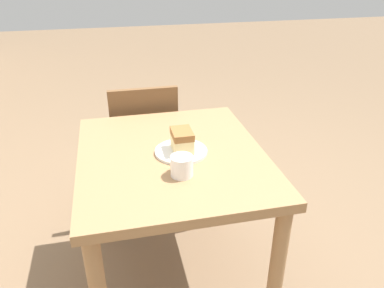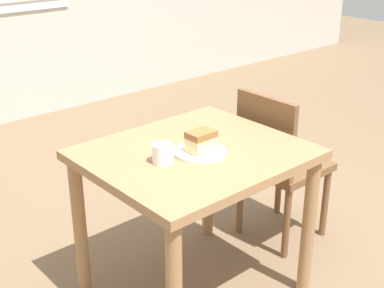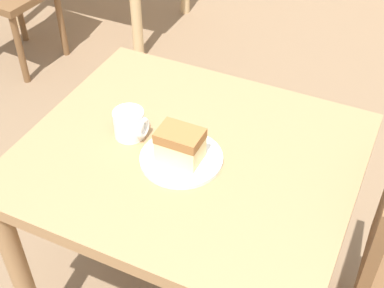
{
  "view_description": "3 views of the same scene",
  "coord_description": "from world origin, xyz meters",
  "px_view_note": "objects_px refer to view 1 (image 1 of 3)",
  "views": [
    {
      "loc": [
        -1.49,
        0.47,
        1.47
      ],
      "look_at": [
        -0.18,
        0.17,
        0.78
      ],
      "focal_mm": 35.0,
      "sensor_mm": 36.0,
      "label": 1
    },
    {
      "loc": [
        -1.51,
        -1.29,
        1.63
      ],
      "look_at": [
        -0.18,
        0.24,
        0.77
      ],
      "focal_mm": 50.0,
      "sensor_mm": 36.0,
      "label": 2
    },
    {
      "loc": [
        0.31,
        -0.7,
        1.68
      ],
      "look_at": [
        -0.14,
        0.25,
        0.76
      ],
      "focal_mm": 50.0,
      "sensor_mm": 36.0,
      "label": 3
    }
  ],
  "objects_px": {
    "coffee_mug": "(182,165)",
    "plate": "(181,151)",
    "dining_table_near": "(172,177)",
    "chair_near_window": "(144,143)",
    "cake_slice": "(182,140)"
  },
  "relations": [
    {
      "from": "chair_near_window",
      "to": "coffee_mug",
      "type": "distance_m",
      "value": 0.86
    },
    {
      "from": "dining_table_near",
      "to": "chair_near_window",
      "type": "xyz_separation_m",
      "value": [
        0.63,
        0.06,
        -0.15
      ]
    },
    {
      "from": "chair_near_window",
      "to": "coffee_mug",
      "type": "relative_size",
      "value": 9.09
    },
    {
      "from": "coffee_mug",
      "to": "chair_near_window",
      "type": "bearing_deg",
      "value": 4.79
    },
    {
      "from": "dining_table_near",
      "to": "coffee_mug",
      "type": "relative_size",
      "value": 9.6
    },
    {
      "from": "dining_table_near",
      "to": "plate",
      "type": "bearing_deg",
      "value": -95.97
    },
    {
      "from": "dining_table_near",
      "to": "cake_slice",
      "type": "height_order",
      "value": "cake_slice"
    },
    {
      "from": "dining_table_near",
      "to": "plate",
      "type": "distance_m",
      "value": 0.13
    },
    {
      "from": "cake_slice",
      "to": "plate",
      "type": "bearing_deg",
      "value": 85.57
    },
    {
      "from": "coffee_mug",
      "to": "plate",
      "type": "bearing_deg",
      "value": -10.43
    },
    {
      "from": "dining_table_near",
      "to": "chair_near_window",
      "type": "distance_m",
      "value": 0.65
    },
    {
      "from": "cake_slice",
      "to": "coffee_mug",
      "type": "height_order",
      "value": "cake_slice"
    },
    {
      "from": "chair_near_window",
      "to": "coffee_mug",
      "type": "xyz_separation_m",
      "value": [
        -0.8,
        -0.07,
        0.3
      ]
    },
    {
      "from": "chair_near_window",
      "to": "dining_table_near",
      "type": "bearing_deg",
      "value": 95.4
    },
    {
      "from": "chair_near_window",
      "to": "cake_slice",
      "type": "xyz_separation_m",
      "value": [
        -0.64,
        -0.1,
        0.32
      ]
    }
  ]
}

